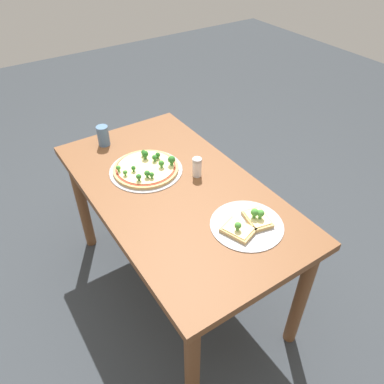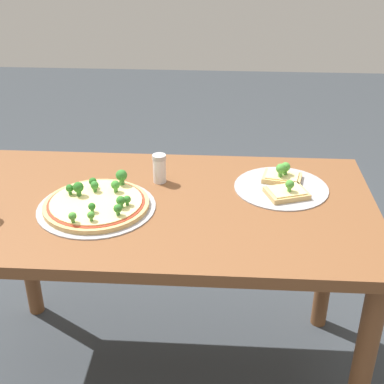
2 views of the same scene
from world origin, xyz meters
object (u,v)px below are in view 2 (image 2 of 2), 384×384
at_px(pizza_tray_whole, 97,203).
at_px(condiment_shaker, 159,168).
at_px(dining_table, 164,230).
at_px(pizza_tray_slice, 283,185).

height_order(pizza_tray_whole, condiment_shaker, condiment_shaker).
height_order(dining_table, pizza_tray_slice, pizza_tray_slice).
relative_size(pizza_tray_whole, pizza_tray_slice, 1.18).
relative_size(dining_table, pizza_tray_slice, 4.31).
bearing_deg(pizza_tray_whole, condiment_shaker, -132.57).
bearing_deg(pizza_tray_slice, pizza_tray_whole, 15.80).
xyz_separation_m(pizza_tray_whole, condiment_shaker, (-0.17, -0.18, 0.03)).
distance_m(dining_table, pizza_tray_slice, 0.40).
bearing_deg(pizza_tray_whole, pizza_tray_slice, -164.20).
bearing_deg(pizza_tray_slice, dining_table, 17.38).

